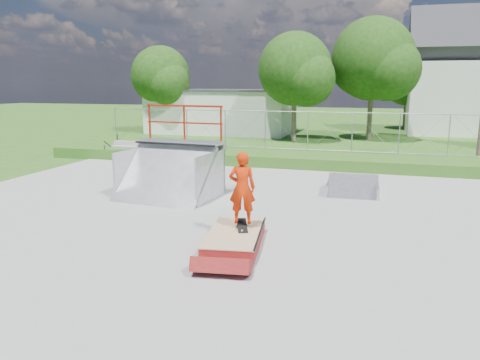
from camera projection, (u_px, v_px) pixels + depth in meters
The scene contains 16 objects.
ground at pixel (244, 226), 11.92m from camera, with size 120.00×120.00×0.00m, color #285F1B.
concrete_pad at pixel (244, 225), 11.91m from camera, with size 20.00×16.00×0.04m, color #959592.
grass_berm at pixel (304, 159), 20.77m from camera, with size 24.00×3.00×0.50m, color #285F1B.
grind_box at pixel (235, 239), 10.38m from camera, with size 1.46×2.48×0.35m.
quarter_pipe at pixel (167, 153), 14.49m from camera, with size 2.86×2.42×2.86m, color #9A9DA1, non-canonical shape.
flat_bank_ramp at pixel (353, 187), 15.22m from camera, with size 1.63×1.73×0.50m, color #9A9DA1, non-canonical shape.
skateboard at pixel (242, 226), 10.60m from camera, with size 0.22×0.80×0.02m, color black.
skater at pixel (242, 191), 10.43m from camera, with size 0.60×0.39×1.63m, color red.
concrete_stairs at pixel (124, 151), 22.38m from camera, with size 1.50×1.60×0.80m, color #959592, non-canonical shape.
chain_link_fence at pixel (308, 131), 21.48m from camera, with size 20.00×0.06×1.80m, color gray, non-canonical shape.
utility_building_flat at pixel (223, 112), 34.49m from camera, with size 10.00×6.00×3.00m, color silver.
gable_house at pixel (469, 79), 32.98m from camera, with size 8.40×6.08×8.94m.
tree_left_near at pixel (299, 72), 28.27m from camera, with size 4.76×4.48×6.65m.
tree_center at pixel (377, 62), 28.72m from camera, with size 5.44×5.12×7.60m.
tree_left_far at pixel (163, 78), 33.04m from camera, with size 4.42×4.16×6.18m.
tree_back_mid at pixel (411, 82), 35.83m from camera, with size 4.08×3.84×5.70m.
Camera 1 is at (3.19, -10.97, 3.57)m, focal length 35.00 mm.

